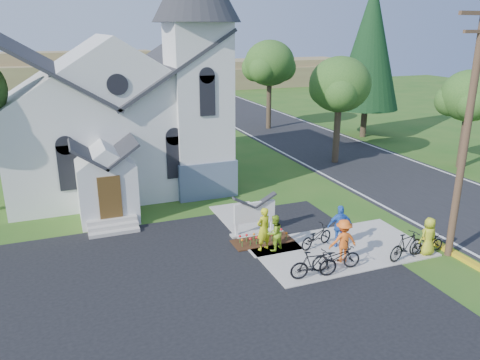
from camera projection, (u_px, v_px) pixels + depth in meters
name	position (u px, v px, depth m)	size (l,w,h in m)	color
ground	(314.00, 261.00, 18.36)	(120.00, 120.00, 0.00)	#285919
parking_lot	(145.00, 329.00, 14.17)	(20.00, 16.00, 0.02)	black
road	(330.00, 150.00, 35.10)	(8.00, 90.00, 0.02)	black
sidewalk	(340.00, 249.00, 19.31)	(7.00, 4.00, 0.05)	#ABA49A
church	(119.00, 94.00, 25.92)	(12.35, 12.00, 13.00)	silver
church_sign	(255.00, 212.00, 20.47)	(2.20, 0.40, 1.70)	#ABA49A
flower_bed	(262.00, 241.00, 19.97)	(2.60, 1.10, 0.07)	#37220F
utility_pole	(469.00, 122.00, 17.21)	(3.45, 0.28, 10.00)	#463023
tree_road_near	(340.00, 85.00, 30.32)	(4.00, 4.00, 7.05)	#3D2F21
tree_road_mid	(270.00, 63.00, 40.95)	(4.40, 4.40, 7.80)	#3D2F21
tree_road_far	(470.00, 96.00, 29.37)	(3.60, 3.60, 6.30)	#3D2F21
conifer	(370.00, 46.00, 37.21)	(5.20, 5.20, 12.40)	#3D2F21
distant_hills	(142.00, 75.00, 68.78)	(61.00, 10.00, 5.60)	olive
cyclist_0	(263.00, 229.00, 18.93)	(0.67, 0.44, 1.83)	#C8CF18
bike_0	(336.00, 257.00, 17.47)	(0.67, 1.92, 1.01)	black
cyclist_1	(274.00, 233.00, 18.94)	(0.74, 0.58, 1.52)	#8CBB23
bike_1	(314.00, 264.00, 16.86)	(0.51, 1.80, 1.08)	black
cyclist_2	(340.00, 226.00, 19.23)	(1.05, 0.44, 1.80)	blue
bike_2	(316.00, 236.00, 19.33)	(0.61, 1.74, 0.92)	black
cyclist_3	(343.00, 241.00, 18.02)	(1.11, 0.64, 1.72)	orange
bike_3	(406.00, 246.00, 18.28)	(0.52, 1.84, 1.11)	black
cyclist_4	(429.00, 236.00, 18.58)	(0.77, 0.50, 1.57)	gold
bike_4	(427.00, 243.00, 18.82)	(0.54, 1.54, 0.81)	black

